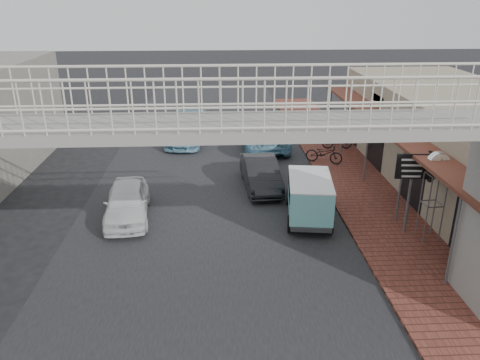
{
  "coord_description": "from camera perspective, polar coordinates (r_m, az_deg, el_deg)",
  "views": [
    {
      "loc": [
        0.34,
        -14.19,
        7.87
      ],
      "look_at": [
        1.14,
        1.11,
        1.8
      ],
      "focal_mm": 35.0,
      "sensor_mm": 36.0,
      "label": 1
    }
  ],
  "objects": [
    {
      "name": "ground",
      "position": [
        16.23,
        -3.85,
        -7.44
      ],
      "size": [
        120.0,
        120.0,
        0.0
      ],
      "primitive_type": "plane",
      "color": "black",
      "rests_on": "ground"
    },
    {
      "name": "street_clock",
      "position": [
        16.46,
        22.98,
        1.41
      ],
      "size": [
        0.77,
        0.63,
        3.1
      ],
      "rotation": [
        0.0,
        0.0,
        0.06
      ],
      "color": "#59595B",
      "rests_on": "sidewalk"
    },
    {
      "name": "dark_sedan",
      "position": [
        20.35,
        2.54,
        0.83
      ],
      "size": [
        1.67,
        4.09,
        1.32
      ],
      "primitive_type": "imported",
      "rotation": [
        0.0,
        0.0,
        0.07
      ],
      "color": "black",
      "rests_on": "ground"
    },
    {
      "name": "angkot_van",
      "position": [
        17.5,
        8.45,
        -1.5
      ],
      "size": [
        1.96,
        3.61,
        1.69
      ],
      "rotation": [
        0.0,
        0.0,
        -0.13
      ],
      "color": "black",
      "rests_on": "ground"
    },
    {
      "name": "arrow_sign",
      "position": [
        16.91,
        22.74,
        1.4
      ],
      "size": [
        1.75,
        1.12,
        2.99
      ],
      "rotation": [
        0.0,
        0.0,
        -0.08
      ],
      "color": "#59595B",
      "rests_on": "sidewalk"
    },
    {
      "name": "motorcycle_near",
      "position": [
        23.52,
        10.21,
        3.2
      ],
      "size": [
        1.93,
        1.35,
        0.96
      ],
      "primitive_type": "imported",
      "rotation": [
        0.0,
        0.0,
        1.14
      ],
      "color": "black",
      "rests_on": "sidewalk"
    },
    {
      "name": "sidewalk",
      "position": [
        19.87,
        15.35,
        -2.39
      ],
      "size": [
        3.0,
        40.0,
        0.1
      ],
      "primitive_type": "cube",
      "color": "brown",
      "rests_on": "ground"
    },
    {
      "name": "angkot_curb",
      "position": [
        25.91,
        2.78,
        5.56
      ],
      "size": [
        2.69,
        5.31,
        1.44
      ],
      "primitive_type": "imported",
      "rotation": [
        0.0,
        0.0,
        3.2
      ],
      "color": "#7DBBD9",
      "rests_on": "ground"
    },
    {
      "name": "road_strip",
      "position": [
        16.23,
        -3.85,
        -7.43
      ],
      "size": [
        10.0,
        60.0,
        0.01
      ],
      "primitive_type": "cube",
      "color": "black",
      "rests_on": "ground"
    },
    {
      "name": "shophouse_row",
      "position": [
        21.87,
        26.29,
        3.79
      ],
      "size": [
        7.2,
        18.0,
        4.0
      ],
      "color": "gray",
      "rests_on": "ground"
    },
    {
      "name": "angkot_far",
      "position": [
        26.99,
        -6.54,
        6.06
      ],
      "size": [
        2.44,
        5.01,
        1.4
      ],
      "primitive_type": "imported",
      "rotation": [
        0.0,
        0.0,
        -0.1
      ],
      "color": "#6EA4BE",
      "rests_on": "ground"
    },
    {
      "name": "white_hatchback",
      "position": [
        18.04,
        -13.62,
        -2.57
      ],
      "size": [
        1.95,
        4.06,
        1.34
      ],
      "primitive_type": "imported",
      "rotation": [
        0.0,
        0.0,
        0.1
      ],
      "color": "white",
      "rests_on": "ground"
    },
    {
      "name": "motorcycle_far",
      "position": [
        25.89,
        11.79,
        4.82
      ],
      "size": [
        1.67,
        0.57,
        0.99
      ],
      "primitive_type": "imported",
      "rotation": [
        0.0,
        0.0,
        1.5
      ],
      "color": "black",
      "rests_on": "sidewalk"
    },
    {
      "name": "footbridge",
      "position": [
        11.23,
        -4.45,
        -3.17
      ],
      "size": [
        16.4,
        2.4,
        6.34
      ],
      "color": "gray",
      "rests_on": "ground"
    }
  ]
}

